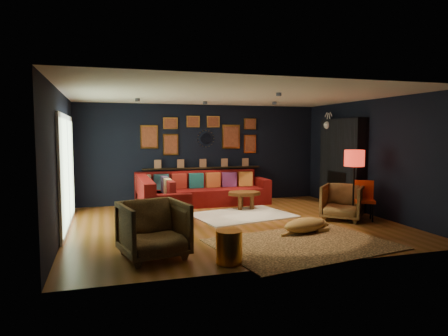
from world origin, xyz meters
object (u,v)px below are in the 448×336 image
object	(u,v)px
armchair_right	(342,201)
gold_stool	(229,247)
orange_chair	(364,197)
dog	(305,222)
sectional	(187,196)
pouf	(160,205)
coffee_table	(244,195)
floor_lamp	(354,162)
armchair_left	(153,227)

from	to	relation	value
armchair_right	gold_stool	distance (m)	3.77
armchair_right	orange_chair	bearing A→B (deg)	27.96
dog	sectional	bearing A→B (deg)	105.82
sectional	orange_chair	xyz separation A→B (m)	(3.40, -2.25, 0.17)
pouf	gold_stool	bearing A→B (deg)	-83.26
coffee_table	sectional	bearing A→B (deg)	161.70
sectional	armchair_right	distance (m)	3.63
coffee_table	gold_stool	world-z (taller)	gold_stool
dog	floor_lamp	bearing A→B (deg)	11.90
coffee_table	orange_chair	xyz separation A→B (m)	(2.08, -1.81, 0.14)
armchair_left	armchair_right	size ratio (longest dim) A/B	1.12
gold_stool	sectional	bearing A→B (deg)	86.83
sectional	armchair_right	xyz separation A→B (m)	(2.94, -2.13, 0.09)
orange_chair	armchair_right	bearing A→B (deg)	-165.68
orange_chair	sectional	bearing A→B (deg)	175.28
armchair_left	armchair_right	bearing A→B (deg)	6.58
sectional	armchair_left	distance (m)	3.81
pouf	orange_chair	distance (m)	4.53
pouf	gold_stool	xyz separation A→B (m)	(0.46, -3.85, 0.05)
armchair_right	gold_stool	bearing A→B (deg)	-104.99
pouf	armchair_left	world-z (taller)	armchair_left
armchair_right	floor_lamp	bearing A→B (deg)	5.17
gold_stool	armchair_left	bearing A→B (deg)	150.84
pouf	floor_lamp	size ratio (longest dim) A/B	0.32
sectional	gold_stool	xyz separation A→B (m)	(-0.23, -4.16, -0.09)
pouf	dog	xyz separation A→B (m)	(2.30, -2.64, 0.02)
floor_lamp	dog	size ratio (longest dim) A/B	1.24
armchair_left	gold_stool	distance (m)	1.17
pouf	gold_stool	distance (m)	3.88
sectional	coffee_table	world-z (taller)	sectional
coffee_table	floor_lamp	distance (m)	2.71
coffee_table	armchair_left	world-z (taller)	armchair_left
armchair_left	floor_lamp	xyz separation A→B (m)	(4.34, 1.34, 0.79)
sectional	gold_stool	distance (m)	4.17
armchair_left	orange_chair	bearing A→B (deg)	3.45
armchair_left	sectional	bearing A→B (deg)	58.29
coffee_table	pouf	xyz separation A→B (m)	(-2.00, 0.13, -0.17)
gold_stool	dog	distance (m)	2.20
orange_chair	dog	distance (m)	1.94
orange_chair	floor_lamp	distance (m)	0.81
sectional	dog	world-z (taller)	sectional
coffee_table	gold_stool	bearing A→B (deg)	-112.59
sectional	pouf	distance (m)	0.76
coffee_table	orange_chair	bearing A→B (deg)	-41.06
coffee_table	armchair_right	world-z (taller)	armchair_right
sectional	armchair_left	size ratio (longest dim) A/B	3.66
gold_stool	orange_chair	xyz separation A→B (m)	(3.63, 1.91, 0.26)
coffee_table	pouf	bearing A→B (deg)	176.36
armchair_right	orange_chair	world-z (taller)	orange_chair
armchair_left	dog	distance (m)	2.93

